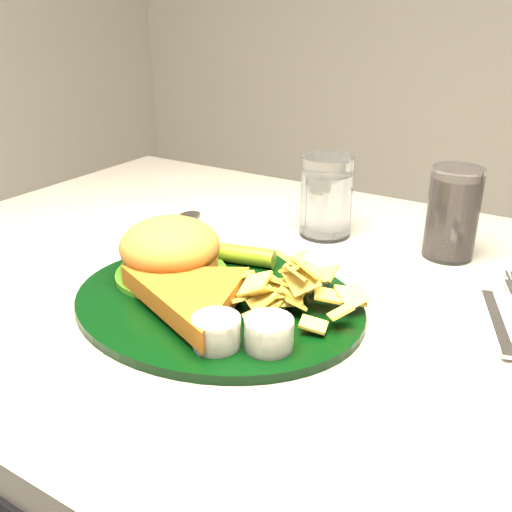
{
  "coord_description": "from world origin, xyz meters",
  "views": [
    {
      "loc": [
        0.31,
        -0.58,
        1.08
      ],
      "look_at": [
        -0.02,
        -0.05,
        0.8
      ],
      "focal_mm": 40.0,
      "sensor_mm": 36.0,
      "label": 1
    }
  ],
  "objects_px": {
    "dinner_plate": "(216,276)",
    "water_glass": "(326,197)",
    "fork_napkin": "(499,317)",
    "table": "(284,496)",
    "cola_glass": "(453,213)"
  },
  "relations": [
    {
      "from": "table",
      "to": "cola_glass",
      "type": "xyz_separation_m",
      "value": [
        0.15,
        0.19,
        0.44
      ]
    },
    {
      "from": "water_glass",
      "to": "cola_glass",
      "type": "xyz_separation_m",
      "value": [
        0.18,
        0.02,
        0.0
      ]
    },
    {
      "from": "dinner_plate",
      "to": "table",
      "type": "bearing_deg",
      "value": 66.05
    },
    {
      "from": "fork_napkin",
      "to": "cola_glass",
      "type": "bearing_deg",
      "value": 102.34
    },
    {
      "from": "table",
      "to": "cola_glass",
      "type": "distance_m",
      "value": 0.5
    },
    {
      "from": "water_glass",
      "to": "fork_napkin",
      "type": "height_order",
      "value": "water_glass"
    },
    {
      "from": "dinner_plate",
      "to": "water_glass",
      "type": "bearing_deg",
      "value": 85.54
    },
    {
      "from": "table",
      "to": "fork_napkin",
      "type": "relative_size",
      "value": 6.38
    },
    {
      "from": "water_glass",
      "to": "table",
      "type": "bearing_deg",
      "value": -79.12
    },
    {
      "from": "dinner_plate",
      "to": "water_glass",
      "type": "xyz_separation_m",
      "value": [
        0.01,
        0.27,
        0.02
      ]
    },
    {
      "from": "fork_napkin",
      "to": "dinner_plate",
      "type": "bearing_deg",
      "value": -174.74
    },
    {
      "from": "table",
      "to": "dinner_plate",
      "type": "bearing_deg",
      "value": -111.13
    },
    {
      "from": "fork_napkin",
      "to": "table",
      "type": "bearing_deg",
      "value": 167.31
    },
    {
      "from": "table",
      "to": "water_glass",
      "type": "relative_size",
      "value": 9.79
    },
    {
      "from": "water_glass",
      "to": "cola_glass",
      "type": "relative_size",
      "value": 0.95
    }
  ]
}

